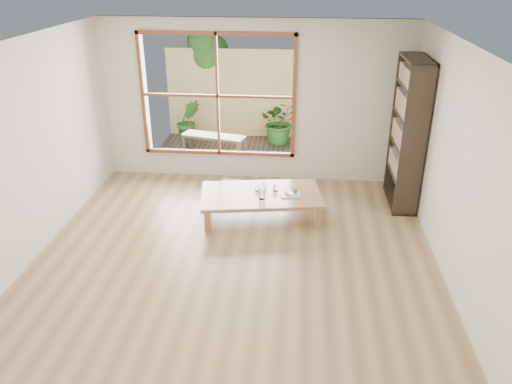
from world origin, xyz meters
TOP-DOWN VIEW (x-y plane):
  - ground at (0.00, 0.00)m, footprint 5.00×5.00m
  - low_table at (0.23, 1.00)m, footprint 1.82×1.21m
  - floor_cushion at (-0.29, 1.82)m, footprint 0.69×0.69m
  - bookshelf at (2.31, 1.68)m, footprint 0.35×0.98m
  - glass_tall at (0.26, 0.82)m, footprint 0.08×0.08m
  - glass_mid at (0.43, 1.10)m, footprint 0.07×0.07m
  - glass_short at (0.26, 1.18)m, footprint 0.06×0.06m
  - glass_small at (0.17, 1.06)m, footprint 0.06×0.06m
  - food_tray at (0.66, 0.97)m, footprint 0.31×0.25m
  - deck at (-0.60, 3.56)m, footprint 2.80×2.00m
  - garden_bench at (-0.87, 3.38)m, footprint 1.24×0.62m
  - bamboo_fence at (-0.60, 4.56)m, footprint 2.80×0.06m
  - shrub_right at (0.34, 4.16)m, footprint 0.92×0.84m
  - shrub_left at (-1.50, 4.05)m, footprint 0.59×0.53m
  - garden_tree at (-1.28, 4.86)m, footprint 1.04×0.85m

SIDE VIEW (x-z plane):
  - ground at x=0.00m, z-range 0.00..0.00m
  - deck at x=-0.60m, z-range -0.03..0.03m
  - floor_cushion at x=-0.29m, z-range 0.00..0.08m
  - low_table at x=0.23m, z-range 0.14..0.51m
  - garden_bench at x=-0.87m, z-range 0.15..0.53m
  - food_tray at x=0.66m, z-range 0.35..0.43m
  - glass_small at x=0.17m, z-range 0.37..0.45m
  - glass_short at x=0.26m, z-range 0.37..0.45m
  - glass_mid at x=0.43m, z-range 0.37..0.47m
  - glass_tall at x=0.26m, z-range 0.37..0.53m
  - shrub_left at x=-1.50m, z-range 0.03..0.90m
  - shrub_right at x=0.34m, z-range 0.03..0.91m
  - bamboo_fence at x=-0.60m, z-range 0.00..1.80m
  - bookshelf at x=2.31m, z-range 0.00..2.18m
  - garden_tree at x=-1.28m, z-range 0.52..2.74m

